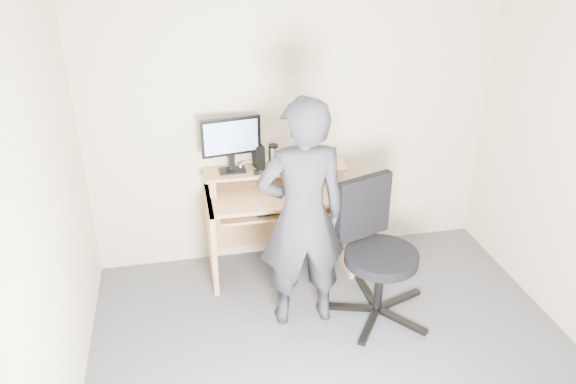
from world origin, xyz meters
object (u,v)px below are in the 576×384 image
object	(u,v)px
desk	(277,209)
person	(302,217)
monitor	(231,140)
office_chair	(375,246)

from	to	relation	value
desk	person	size ratio (longest dim) A/B	0.67
monitor	person	size ratio (longest dim) A/B	0.28
person	office_chair	bearing A→B (deg)	179.06
desk	person	distance (m)	0.85
desk	person	world-z (taller)	person
monitor	person	xyz separation A→B (m)	(0.40, -0.84, -0.30)
desk	office_chair	size ratio (longest dim) A/B	1.13
office_chair	desk	bearing A→B (deg)	108.17
monitor	office_chair	size ratio (longest dim) A/B	0.46
office_chair	person	bearing A→B (deg)	159.67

